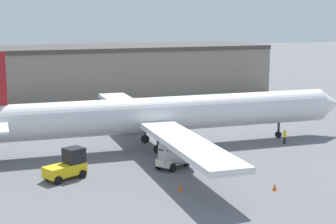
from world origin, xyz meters
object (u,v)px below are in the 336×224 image
object	(u,v)px
belt_loader_truck	(174,157)
safety_cone_near	(275,187)
ground_crew_worker	(285,136)
airplane	(159,115)
baggage_tug	(68,165)
safety_cone_far	(180,187)

from	to	relation	value
belt_loader_truck	safety_cone_near	size ratio (longest dim) A/B	6.56
ground_crew_worker	belt_loader_truck	bearing A→B (deg)	28.67
ground_crew_worker	safety_cone_near	distance (m)	15.90
airplane	ground_crew_worker	bearing A→B (deg)	-12.57
baggage_tug	safety_cone_near	world-z (taller)	baggage_tug
ground_crew_worker	belt_loader_truck	size ratio (longest dim) A/B	0.45
baggage_tug	belt_loader_truck	bearing A→B (deg)	-25.31
safety_cone_near	airplane	bearing A→B (deg)	102.13
ground_crew_worker	safety_cone_far	distance (m)	19.31
airplane	belt_loader_truck	distance (m)	7.95
airplane	safety_cone_near	distance (m)	17.06
ground_crew_worker	safety_cone_near	size ratio (longest dim) A/B	2.96
airplane	belt_loader_truck	world-z (taller)	airplane
safety_cone_near	safety_cone_far	distance (m)	7.52
baggage_tug	safety_cone_near	xyz separation A→B (m)	(14.63, -9.28, -0.87)
baggage_tug	belt_loader_truck	xyz separation A→B (m)	(9.71, -0.31, -0.17)
ground_crew_worker	safety_cone_near	world-z (taller)	ground_crew_worker
airplane	ground_crew_worker	world-z (taller)	airplane
baggage_tug	belt_loader_truck	size ratio (longest dim) A/B	1.08
belt_loader_truck	airplane	bearing A→B (deg)	46.59
baggage_tug	safety_cone_far	world-z (taller)	baggage_tug
baggage_tug	safety_cone_near	bearing A→B (deg)	-55.86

